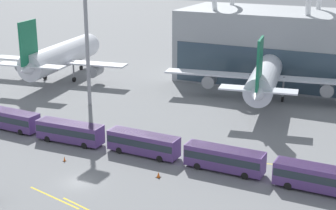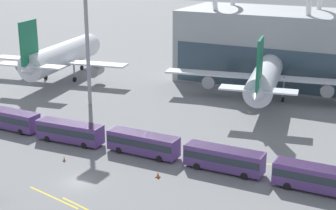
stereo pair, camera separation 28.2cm
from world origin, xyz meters
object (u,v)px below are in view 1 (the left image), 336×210
(floodlight_mast, at_px, (85,2))
(shuttle_bus_0, at_px, (10,118))
(shuttle_bus_2, at_px, (143,142))
(airliner_at_gate_far, at_px, (267,72))
(traffic_cone_1, at_px, (64,159))
(shuttle_bus_3, at_px, (224,158))
(airliner_at_gate_near, at_px, (61,56))
(shuttle_bus_4, at_px, (318,177))
(shuttle_bus_1, at_px, (70,131))
(traffic_cone_0, at_px, (158,175))

(floodlight_mast, bearing_deg, shuttle_bus_0, -102.95)
(shuttle_bus_2, bearing_deg, floodlight_mast, 142.30)
(airliner_at_gate_far, distance_m, traffic_cone_1, 47.12)
(shuttle_bus_3, bearing_deg, airliner_at_gate_near, 149.37)
(airliner_at_gate_far, height_order, shuttle_bus_2, airliner_at_gate_far)
(shuttle_bus_3, bearing_deg, airliner_at_gate_far, 97.55)
(airliner_at_gate_near, relative_size, shuttle_bus_4, 3.03)
(shuttle_bus_0, distance_m, floodlight_mast, 25.45)
(traffic_cone_1, bearing_deg, airliner_at_gate_far, 67.66)
(shuttle_bus_2, distance_m, floodlight_mast, 33.01)
(shuttle_bus_1, bearing_deg, floodlight_mast, 113.76)
(shuttle_bus_0, bearing_deg, airliner_at_gate_near, 114.51)
(shuttle_bus_2, bearing_deg, traffic_cone_0, -45.82)
(shuttle_bus_0, height_order, shuttle_bus_1, same)
(shuttle_bus_0, bearing_deg, shuttle_bus_4, 1.25)
(airliner_at_gate_near, xyz_separation_m, floodlight_mast, (16.96, -13.75, 14.25))
(airliner_at_gate_far, height_order, shuttle_bus_1, airliner_at_gate_far)
(shuttle_bus_2, bearing_deg, shuttle_bus_0, -178.11)
(floodlight_mast, bearing_deg, traffic_cone_0, -41.38)
(shuttle_bus_0, height_order, traffic_cone_0, shuttle_bus_0)
(airliner_at_gate_far, distance_m, shuttle_bus_4, 40.93)
(airliner_at_gate_far, relative_size, traffic_cone_1, 57.54)
(traffic_cone_0, xyz_separation_m, traffic_cone_1, (-14.67, -1.03, -0.03))
(airliner_at_gate_near, distance_m, shuttle_bus_1, 41.23)
(shuttle_bus_2, bearing_deg, shuttle_bus_3, 0.75)
(shuttle_bus_1, xyz_separation_m, shuttle_bus_4, (38.26, -0.26, 0.00))
(shuttle_bus_2, bearing_deg, airliner_at_gate_near, 142.51)
(airliner_at_gate_near, bearing_deg, airliner_at_gate_far, -92.62)
(floodlight_mast, xyz_separation_m, traffic_cone_1, (12.30, -24.79, -19.41))
(shuttle_bus_2, bearing_deg, shuttle_bus_4, -0.23)
(shuttle_bus_1, distance_m, floodlight_mast, 27.00)
(floodlight_mast, relative_size, traffic_cone_1, 41.28)
(shuttle_bus_0, xyz_separation_m, shuttle_bus_3, (38.26, -0.21, 0.00))
(shuttle_bus_4, relative_size, floodlight_mast, 0.37)
(shuttle_bus_2, xyz_separation_m, shuttle_bus_4, (25.51, -0.91, 0.00))
(shuttle_bus_0, relative_size, traffic_cone_1, 15.44)
(shuttle_bus_3, bearing_deg, shuttle_bus_2, -179.93)
(shuttle_bus_0, height_order, traffic_cone_1, shuttle_bus_0)
(shuttle_bus_1, xyz_separation_m, floodlight_mast, (-8.68, 18.34, 17.82))
(shuttle_bus_3, height_order, traffic_cone_1, shuttle_bus_3)
(shuttle_bus_2, xyz_separation_m, traffic_cone_1, (-9.13, -7.10, -1.59))
(airliner_at_gate_near, relative_size, shuttle_bus_0, 3.02)
(shuttle_bus_1, xyz_separation_m, shuttle_bus_3, (25.51, 0.42, 0.00))
(shuttle_bus_0, bearing_deg, traffic_cone_0, -8.77)
(shuttle_bus_2, distance_m, traffic_cone_1, 11.68)
(floodlight_mast, bearing_deg, airliner_at_gate_far, 31.61)
(floodlight_mast, bearing_deg, shuttle_bus_1, -64.68)
(shuttle_bus_1, height_order, floodlight_mast, floodlight_mast)
(floodlight_mast, bearing_deg, airliner_at_gate_near, 140.96)
(traffic_cone_0, bearing_deg, shuttle_bus_0, 168.99)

